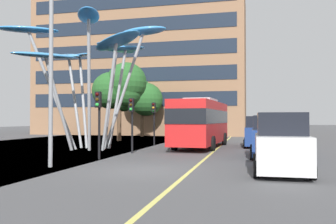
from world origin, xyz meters
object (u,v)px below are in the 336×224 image
(car_parked_mid, at_px, (269,138))
(car_parked_far, at_px, (258,133))
(leaf_sculpture, at_px, (91,51))
(traffic_light_kerb_far, at_px, (132,113))
(car_parked_near, at_px, (281,145))
(street_lamp, at_px, (58,36))
(traffic_light_kerb_near, at_px, (98,110))
(traffic_light_island_mid, at_px, (154,114))
(red_bus, at_px, (201,121))

(car_parked_mid, xyz_separation_m, car_parked_far, (-0.44, 7.17, 0.00))
(leaf_sculpture, distance_m, car_parked_mid, 12.94)
(traffic_light_kerb_far, relative_size, car_parked_far, 0.81)
(car_parked_near, relative_size, street_lamp, 0.45)
(car_parked_near, distance_m, street_lamp, 10.13)
(traffic_light_kerb_near, distance_m, car_parked_near, 9.10)
(traffic_light_island_mid, bearing_deg, traffic_light_kerb_far, -86.44)
(street_lamp, bearing_deg, car_parked_far, 57.18)
(traffic_light_kerb_far, relative_size, car_parked_mid, 0.83)
(traffic_light_kerb_far, bearing_deg, traffic_light_island_mid, 93.56)
(car_parked_near, xyz_separation_m, car_parked_mid, (-0.18, 5.56, -0.01))
(leaf_sculpture, height_order, car_parked_near, leaf_sculpture)
(traffic_light_kerb_far, bearing_deg, car_parked_mid, -5.03)
(red_bus, distance_m, traffic_light_island_mid, 4.02)
(traffic_light_kerb_near, height_order, traffic_light_kerb_far, traffic_light_kerb_near)
(red_bus, bearing_deg, street_lamp, -110.62)
(traffic_light_kerb_far, height_order, car_parked_mid, traffic_light_kerb_far)
(car_parked_near, relative_size, car_parked_far, 0.99)
(traffic_light_island_mid, bearing_deg, car_parked_near, -56.28)
(car_parked_mid, height_order, street_lamp, street_lamp)
(car_parked_far, distance_m, street_lamp, 16.22)
(leaf_sculpture, height_order, street_lamp, street_lamp)
(car_parked_mid, bearing_deg, car_parked_far, 93.53)
(traffic_light_kerb_far, bearing_deg, red_bus, 56.88)
(red_bus, height_order, car_parked_near, red_bus)
(traffic_light_island_mid, bearing_deg, street_lamp, -92.82)
(car_parked_near, bearing_deg, red_bus, 111.75)
(red_bus, bearing_deg, car_parked_far, 16.98)
(street_lamp, bearing_deg, leaf_sculpture, 106.46)
(traffic_light_kerb_far, bearing_deg, street_lamp, -98.89)
(traffic_light_kerb_far, distance_m, street_lamp, 7.41)
(traffic_light_island_mid, xyz_separation_m, street_lamp, (-0.64, -12.99, 3.14))
(car_parked_near, xyz_separation_m, street_lamp, (-9.07, -0.36, 4.50))
(traffic_light_kerb_near, relative_size, car_parked_near, 0.85)
(street_lamp, bearing_deg, car_parked_near, 2.29)
(traffic_light_kerb_near, xyz_separation_m, car_parked_mid, (8.39, 2.85, -1.44))
(car_parked_mid, bearing_deg, traffic_light_kerb_far, 174.97)
(leaf_sculpture, xyz_separation_m, traffic_light_kerb_far, (3.54, -1.87, -4.23))
(red_bus, xyz_separation_m, street_lamp, (-4.47, -11.88, 3.64))
(car_parked_mid, bearing_deg, car_parked_near, -88.16)
(leaf_sculpture, xyz_separation_m, car_parked_far, (10.95, 4.61, -5.57))
(leaf_sculpture, height_order, traffic_light_kerb_far, leaf_sculpture)
(traffic_light_kerb_far, distance_m, traffic_light_island_mid, 6.39)
(traffic_light_kerb_near, xyz_separation_m, street_lamp, (-0.50, -3.07, 3.07))
(red_bus, height_order, leaf_sculpture, leaf_sculpture)
(car_parked_mid, distance_m, car_parked_far, 7.19)
(leaf_sculpture, relative_size, car_parked_far, 2.70)
(traffic_light_kerb_near, bearing_deg, traffic_light_kerb_far, 81.39)
(car_parked_far, bearing_deg, car_parked_mid, -86.47)
(red_bus, bearing_deg, traffic_light_kerb_near, -114.27)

